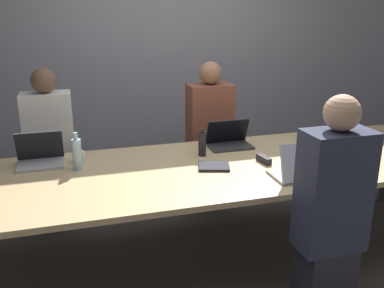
{
  "coord_description": "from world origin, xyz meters",
  "views": [
    {
      "loc": [
        -1.08,
        -2.78,
        1.86
      ],
      "look_at": [
        -0.23,
        0.1,
        0.89
      ],
      "focal_mm": 40.0,
      "sensor_mm": 36.0,
      "label": 1
    }
  ],
  "objects_px": {
    "cup_far_left": "(80,157)",
    "stapler": "(264,159)",
    "person_far_left": "(51,153)",
    "bottle_far_left": "(77,154)",
    "laptop_near_midright": "(301,168)",
    "person_far_center": "(209,139)",
    "laptop_far_left": "(40,155)",
    "person_near_midright": "(331,213)",
    "laptop_far_center": "(229,139)",
    "bottle_far_center": "(202,144)"
  },
  "relations": [
    {
      "from": "person_far_center",
      "to": "stapler",
      "type": "distance_m",
      "value": 0.89
    },
    {
      "from": "bottle_far_center",
      "to": "laptop_far_center",
      "type": "bearing_deg",
      "value": 28.92
    },
    {
      "from": "laptop_far_left",
      "to": "laptop_far_center",
      "type": "bearing_deg",
      "value": 0.0
    },
    {
      "from": "person_far_left",
      "to": "stapler",
      "type": "height_order",
      "value": "person_far_left"
    },
    {
      "from": "bottle_far_center",
      "to": "person_far_left",
      "type": "bearing_deg",
      "value": 152.81
    },
    {
      "from": "cup_far_left",
      "to": "person_far_left",
      "type": "bearing_deg",
      "value": 115.37
    },
    {
      "from": "cup_far_left",
      "to": "laptop_near_midright",
      "type": "relative_size",
      "value": 0.24
    },
    {
      "from": "laptop_far_left",
      "to": "bottle_far_left",
      "type": "height_order",
      "value": "bottle_far_left"
    },
    {
      "from": "person_far_left",
      "to": "person_far_center",
      "type": "relative_size",
      "value": 1.0
    },
    {
      "from": "laptop_far_left",
      "to": "bottle_far_left",
      "type": "bearing_deg",
      "value": -35.62
    },
    {
      "from": "bottle_far_left",
      "to": "person_near_midright",
      "type": "relative_size",
      "value": 0.2
    },
    {
      "from": "person_far_left",
      "to": "bottle_far_center",
      "type": "relative_size",
      "value": 6.26
    },
    {
      "from": "laptop_far_left",
      "to": "laptop_near_midright",
      "type": "bearing_deg",
      "value": -25.03
    },
    {
      "from": "stapler",
      "to": "cup_far_left",
      "type": "bearing_deg",
      "value": 155.44
    },
    {
      "from": "person_far_left",
      "to": "cup_far_left",
      "type": "bearing_deg",
      "value": -64.63
    },
    {
      "from": "laptop_far_center",
      "to": "stapler",
      "type": "relative_size",
      "value": 2.33
    },
    {
      "from": "bottle_far_left",
      "to": "laptop_far_left",
      "type": "bearing_deg",
      "value": 144.38
    },
    {
      "from": "laptop_near_midright",
      "to": "person_near_midright",
      "type": "distance_m",
      "value": 0.42
    },
    {
      "from": "laptop_far_left",
      "to": "person_far_center",
      "type": "distance_m",
      "value": 1.54
    },
    {
      "from": "person_near_midright",
      "to": "laptop_far_left",
      "type": "bearing_deg",
      "value": -35.26
    },
    {
      "from": "laptop_near_midright",
      "to": "laptop_far_center",
      "type": "bearing_deg",
      "value": -74.74
    },
    {
      "from": "person_near_midright",
      "to": "laptop_near_midright",
      "type": "bearing_deg",
      "value": -92.65
    },
    {
      "from": "cup_far_left",
      "to": "person_near_midright",
      "type": "xyz_separation_m",
      "value": [
        1.41,
        -1.15,
        -0.1
      ]
    },
    {
      "from": "laptop_far_center",
      "to": "bottle_far_left",
      "type": "bearing_deg",
      "value": -171.34
    },
    {
      "from": "bottle_far_left",
      "to": "stapler",
      "type": "bearing_deg",
      "value": -10.62
    },
    {
      "from": "laptop_near_midright",
      "to": "person_far_left",
      "type": "bearing_deg",
      "value": -36.75
    },
    {
      "from": "bottle_far_left",
      "to": "person_near_midright",
      "type": "distance_m",
      "value": 1.76
    },
    {
      "from": "person_far_center",
      "to": "bottle_far_center",
      "type": "relative_size",
      "value": 6.27
    },
    {
      "from": "bottle_far_left",
      "to": "laptop_far_center",
      "type": "relative_size",
      "value": 0.76
    },
    {
      "from": "person_far_left",
      "to": "laptop_far_center",
      "type": "height_order",
      "value": "person_far_left"
    },
    {
      "from": "person_far_left",
      "to": "cup_far_left",
      "type": "xyz_separation_m",
      "value": [
        0.23,
        -0.48,
        0.11
      ]
    },
    {
      "from": "laptop_near_midright",
      "to": "person_far_center",
      "type": "xyz_separation_m",
      "value": [
        -0.24,
        1.24,
        -0.14
      ]
    },
    {
      "from": "laptop_far_center",
      "to": "stapler",
      "type": "height_order",
      "value": "laptop_far_center"
    },
    {
      "from": "bottle_far_left",
      "to": "person_near_midright",
      "type": "bearing_deg",
      "value": -35.19
    },
    {
      "from": "person_far_center",
      "to": "stapler",
      "type": "xyz_separation_m",
      "value": [
        0.13,
        -0.88,
        0.09
      ]
    },
    {
      "from": "cup_far_left",
      "to": "stapler",
      "type": "height_order",
      "value": "cup_far_left"
    },
    {
      "from": "person_far_left",
      "to": "laptop_near_midright",
      "type": "distance_m",
      "value": 2.07
    },
    {
      "from": "person_far_center",
      "to": "bottle_far_center",
      "type": "height_order",
      "value": "person_far_center"
    },
    {
      "from": "laptop_far_center",
      "to": "person_far_center",
      "type": "relative_size",
      "value": 0.26
    },
    {
      "from": "cup_far_left",
      "to": "laptop_far_center",
      "type": "bearing_deg",
      "value": 2.03
    },
    {
      "from": "person_near_midright",
      "to": "stapler",
      "type": "distance_m",
      "value": 0.76
    },
    {
      "from": "person_near_midright",
      "to": "bottle_far_left",
      "type": "bearing_deg",
      "value": -35.19
    },
    {
      "from": "person_far_left",
      "to": "bottle_far_left",
      "type": "bearing_deg",
      "value": -71.72
    },
    {
      "from": "laptop_far_center",
      "to": "stapler",
      "type": "bearing_deg",
      "value": -75.43
    },
    {
      "from": "stapler",
      "to": "laptop_far_center",
      "type": "bearing_deg",
      "value": 96.69
    },
    {
      "from": "cup_far_left",
      "to": "person_near_midright",
      "type": "distance_m",
      "value": 1.82
    },
    {
      "from": "person_near_midright",
      "to": "bottle_far_center",
      "type": "bearing_deg",
      "value": -65.13
    },
    {
      "from": "laptop_near_midright",
      "to": "laptop_far_center",
      "type": "height_order",
      "value": "laptop_near_midright"
    },
    {
      "from": "laptop_near_midright",
      "to": "stapler",
      "type": "relative_size",
      "value": 2.34
    },
    {
      "from": "bottle_far_left",
      "to": "person_far_center",
      "type": "xyz_separation_m",
      "value": [
        1.21,
        0.63,
        -0.18
      ]
    }
  ]
}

